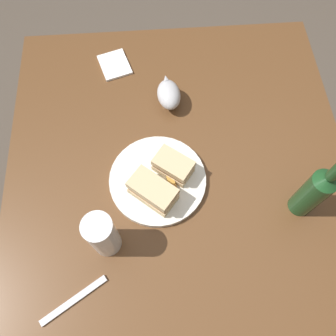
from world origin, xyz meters
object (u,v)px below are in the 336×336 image
Objects in this scene: sandwich_half_right at (173,166)px; fork at (74,300)px; napkin at (115,65)px; cider_bottle at (314,191)px; gravy_boat at (169,94)px; plate at (158,180)px; pint_glass at (103,236)px; sandwich_half_left at (153,191)px.

sandwich_half_right is 0.67× the size of fork.
napkin is 0.61× the size of fork.
napkin is 0.73m from fork.
gravy_boat is at bearing 42.22° from cider_bottle.
plate is 0.23m from pint_glass.
cider_bottle is (-0.36, -0.33, 0.07)m from gravy_boat.
fork is (-0.32, 0.27, -0.04)m from sandwich_half_right.
pint_glass is 1.50× the size of napkin.
fork is (-0.56, 0.27, -0.04)m from gravy_boat.
cider_bottle is at bearing -137.78° from gravy_boat.
fork is at bearing 140.42° from sandwich_half_left.
gravy_boat is 0.67× the size of fork.
plate is 0.98× the size of cider_bottle.
plate is at bearing -40.34° from pint_glass.
cider_bottle is (0.06, -0.52, 0.03)m from pint_glass.
sandwich_half_left is 1.14× the size of sandwich_half_right.
cider_bottle is 0.73m from napkin.
napkin reaches higher than fork.
gravy_boat is (0.24, -0.01, -0.00)m from sandwich_half_right.
pint_glass is at bearing 177.88° from napkin.
sandwich_half_right is at bearing -161.24° from fork.
sandwich_half_left is 0.40m from cider_bottle.
plate is at bearing -158.14° from fork.
napkin is at bearing 15.49° from plate.
napkin is (0.40, 0.16, -0.04)m from sandwich_half_right.
pint_glass is at bearing 135.40° from sandwich_half_right.
napkin is (0.47, 0.10, -0.05)m from sandwich_half_left.
fork is at bearing 108.29° from cider_bottle.
fork is (-0.20, 0.60, -0.11)m from cider_bottle.
plate is 1.50× the size of fork.
pint_glass reaches higher than gravy_boat.
napkin is at bearing 43.49° from cider_bottle.
gravy_boat is 1.10× the size of napkin.
napkin is (0.42, 0.12, -0.00)m from plate.
sandwich_half_right is 0.42m from fork.
pint_glass is 0.53m from cider_bottle.
fork is (-0.30, 0.22, -0.01)m from plate.
napkin is (0.59, -0.02, -0.07)m from pint_glass.
plate is 1.63× the size of pint_glass.
sandwich_half_right is at bearing -44.60° from pint_glass.
plate is 0.37m from fork.
pint_glass is 1.36× the size of gravy_boat.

